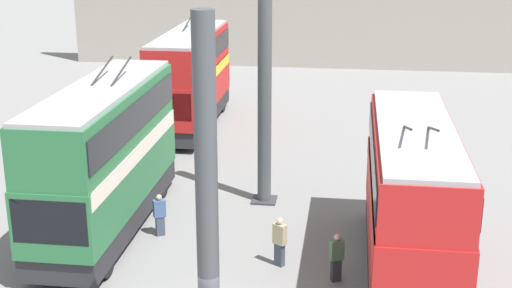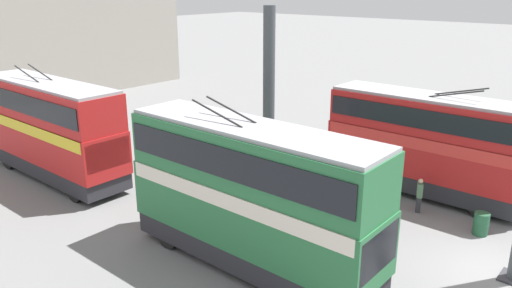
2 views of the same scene
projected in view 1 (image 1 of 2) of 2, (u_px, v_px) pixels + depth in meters
depot_back_wall at (310, 1)px, 52.18m from camera, size 0.50×36.00×9.93m
support_column_near at (207, 205)px, 16.66m from camera, size 0.96×0.96×8.86m
support_column_far at (265, 96)px, 27.00m from camera, size 0.96×0.96×8.86m
bus_left_near at (412, 192)px, 21.68m from camera, size 9.36×2.54×5.45m
bus_right_near at (105, 150)px, 24.83m from camera, size 9.79×2.54×5.88m
bus_right_mid at (190, 74)px, 37.52m from camera, size 9.78×2.54×5.71m
person_by_right_row at (160, 214)px, 25.00m from camera, size 0.41×0.48×1.54m
person_aisle_midway at (280, 241)px, 22.78m from camera, size 0.43×0.48×1.66m
person_by_left_row at (337, 256)px, 21.82m from camera, size 0.39×0.48×1.58m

